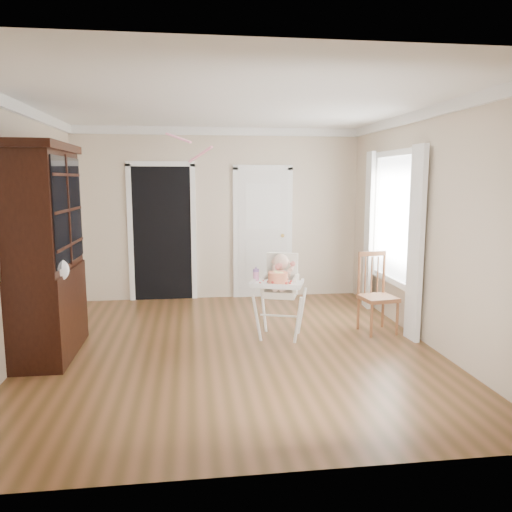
{
  "coord_description": "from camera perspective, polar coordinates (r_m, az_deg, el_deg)",
  "views": [
    {
      "loc": [
        -0.46,
        -5.46,
        1.9
      ],
      "look_at": [
        0.29,
        0.21,
        1.02
      ],
      "focal_mm": 35.0,
      "sensor_mm": 36.0,
      "label": 1
    }
  ],
  "objects": [
    {
      "name": "crown_molding",
      "position": [
        5.53,
        -2.82,
        16.44
      ],
      "size": [
        4.5,
        5.0,
        0.12
      ],
      "primitive_type": null,
      "color": "white",
      "rests_on": "ceiling"
    },
    {
      "name": "high_chair",
      "position": [
        5.99,
        2.77,
        -3.42
      ],
      "size": [
        0.78,
        0.88,
        1.04
      ],
      "rotation": [
        0.0,
        0.0,
        -0.32
      ],
      "color": "white",
      "rests_on": "floor"
    },
    {
      "name": "china_cabinet",
      "position": [
        5.76,
        -22.85,
        0.45
      ],
      "size": [
        0.6,
        1.35,
        2.27
      ],
      "color": "black",
      "rests_on": "floor"
    },
    {
      "name": "wall_left",
      "position": [
        5.77,
        -25.6,
        2.43
      ],
      "size": [
        0.0,
        5.0,
        5.0
      ],
      "primitive_type": "plane",
      "rotation": [
        1.57,
        0.0,
        1.57
      ],
      "color": "beige",
      "rests_on": "floor"
    },
    {
      "name": "wall_back",
      "position": [
        7.99,
        -4.23,
        4.77
      ],
      "size": [
        4.5,
        0.0,
        4.5
      ],
      "primitive_type": "plane",
      "rotation": [
        1.57,
        0.0,
        0.0
      ],
      "color": "beige",
      "rests_on": "floor"
    },
    {
      "name": "closet_door",
      "position": [
        8.07,
        0.78,
        2.51
      ],
      "size": [
        0.96,
        0.09,
        2.13
      ],
      "color": "white",
      "rests_on": "wall_back"
    },
    {
      "name": "floor",
      "position": [
        5.8,
        -2.63,
        -10.39
      ],
      "size": [
        5.0,
        5.0,
        0.0
      ],
      "primitive_type": "plane",
      "color": "brown",
      "rests_on": "ground"
    },
    {
      "name": "streamer",
      "position": [
        6.07,
        -8.88,
        13.2
      ],
      "size": [
        0.31,
        0.41,
        0.15
      ],
      "primitive_type": null,
      "rotation": [
        0.26,
        0.0,
        0.63
      ],
      "color": "pink",
      "rests_on": "ceiling"
    },
    {
      "name": "ceiling",
      "position": [
        5.54,
        -2.83,
        17.05
      ],
      "size": [
        5.0,
        5.0,
        0.0
      ],
      "primitive_type": "plane",
      "rotation": [
        3.14,
        0.0,
        0.0
      ],
      "color": "white",
      "rests_on": "wall_back"
    },
    {
      "name": "wall_right",
      "position": [
        6.12,
        18.81,
        3.12
      ],
      "size": [
        0.0,
        5.0,
        5.0
      ],
      "primitive_type": "plane",
      "rotation": [
        1.57,
        0.0,
        -1.57
      ],
      "color": "beige",
      "rests_on": "floor"
    },
    {
      "name": "sippy_cup",
      "position": [
        5.86,
        -0.0,
        -2.13
      ],
      "size": [
        0.07,
        0.07,
        0.18
      ],
      "rotation": [
        0.0,
        0.0,
        -0.32
      ],
      "color": "pink",
      "rests_on": "high_chair"
    },
    {
      "name": "window_right",
      "position": [
        6.82,
        15.28,
        3.28
      ],
      "size": [
        0.13,
        1.84,
        2.3
      ],
      "color": "white",
      "rests_on": "wall_right"
    },
    {
      "name": "baby",
      "position": [
        5.98,
        2.83,
        -1.98
      ],
      "size": [
        0.29,
        0.28,
        0.45
      ],
      "rotation": [
        0.0,
        0.0,
        -0.32
      ],
      "color": "beige",
      "rests_on": "high_chair"
    },
    {
      "name": "dining_chair",
      "position": [
        6.43,
        13.64,
        -4.38
      ],
      "size": [
        0.46,
        0.46,
        1.0
      ],
      "rotation": [
        0.0,
        0.0,
        0.14
      ],
      "color": "brown",
      "rests_on": "floor"
    },
    {
      "name": "cake",
      "position": [
        5.7,
        2.52,
        -2.52
      ],
      "size": [
        0.29,
        0.29,
        0.14
      ],
      "color": "silver",
      "rests_on": "high_chair"
    },
    {
      "name": "doorway",
      "position": [
        7.99,
        -10.67,
        2.91
      ],
      "size": [
        1.06,
        0.05,
        2.22
      ],
      "color": "black",
      "rests_on": "wall_back"
    }
  ]
}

